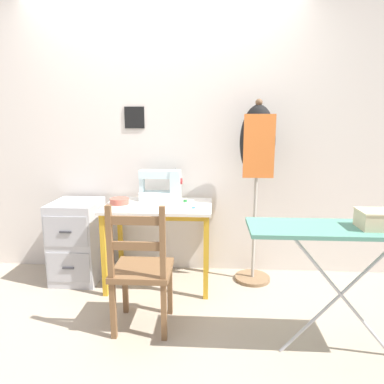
{
  "coord_description": "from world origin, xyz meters",
  "views": [
    {
      "loc": [
        0.46,
        -2.55,
        1.43
      ],
      "look_at": [
        0.29,
        0.26,
        0.85
      ],
      "focal_mm": 32.0,
      "sensor_mm": 36.0,
      "label": 1
    }
  ],
  "objects_px": {
    "thread_spool_mid_table": "(192,202)",
    "filing_cabinet": "(78,241)",
    "wooden_chair": "(141,270)",
    "dress_form": "(257,153)",
    "sewing_machine": "(163,186)",
    "ironing_board": "(346,234)",
    "fabric_bowl": "(119,201)",
    "scissors": "(196,208)",
    "storage_box": "(376,219)",
    "thread_spool_near_machine": "(185,201)"
  },
  "relations": [
    {
      "from": "thread_spool_near_machine",
      "to": "ironing_board",
      "type": "relative_size",
      "value": 0.04
    },
    {
      "from": "thread_spool_near_machine",
      "to": "ironing_board",
      "type": "xyz_separation_m",
      "value": [
        1.02,
        -0.99,
        0.04
      ]
    },
    {
      "from": "wooden_chair",
      "to": "storage_box",
      "type": "relative_size",
      "value": 4.79
    },
    {
      "from": "sewing_machine",
      "to": "ironing_board",
      "type": "height_order",
      "value": "sewing_machine"
    },
    {
      "from": "wooden_chair",
      "to": "thread_spool_near_machine",
      "type": "bearing_deg",
      "value": 72.9
    },
    {
      "from": "fabric_bowl",
      "to": "filing_cabinet",
      "type": "distance_m",
      "value": 0.58
    },
    {
      "from": "wooden_chair",
      "to": "ironing_board",
      "type": "xyz_separation_m",
      "value": [
        1.26,
        -0.2,
        0.35
      ]
    },
    {
      "from": "sewing_machine",
      "to": "filing_cabinet",
      "type": "xyz_separation_m",
      "value": [
        -0.77,
        -0.11,
        -0.49
      ]
    },
    {
      "from": "thread_spool_near_machine",
      "to": "filing_cabinet",
      "type": "xyz_separation_m",
      "value": [
        -0.99,
        -0.04,
        -0.38
      ]
    },
    {
      "from": "fabric_bowl",
      "to": "thread_spool_mid_table",
      "type": "distance_m",
      "value": 0.63
    },
    {
      "from": "storage_box",
      "to": "fabric_bowl",
      "type": "bearing_deg",
      "value": 152.5
    },
    {
      "from": "filing_cabinet",
      "to": "dress_form",
      "type": "height_order",
      "value": "dress_form"
    },
    {
      "from": "thread_spool_mid_table",
      "to": "storage_box",
      "type": "relative_size",
      "value": 0.23
    },
    {
      "from": "sewing_machine",
      "to": "wooden_chair",
      "type": "height_order",
      "value": "sewing_machine"
    },
    {
      "from": "ironing_board",
      "to": "fabric_bowl",
      "type": "bearing_deg",
      "value": 150.81
    },
    {
      "from": "filing_cabinet",
      "to": "ironing_board",
      "type": "relative_size",
      "value": 0.64
    },
    {
      "from": "storage_box",
      "to": "wooden_chair",
      "type": "bearing_deg",
      "value": 171.13
    },
    {
      "from": "sewing_machine",
      "to": "storage_box",
      "type": "bearing_deg",
      "value": -37.84
    },
    {
      "from": "fabric_bowl",
      "to": "sewing_machine",
      "type": "bearing_deg",
      "value": 25.49
    },
    {
      "from": "ironing_board",
      "to": "thread_spool_near_machine",
      "type": "bearing_deg",
      "value": 135.98
    },
    {
      "from": "storage_box",
      "to": "thread_spool_near_machine",
      "type": "bearing_deg",
      "value": 139.36
    },
    {
      "from": "ironing_board",
      "to": "wooden_chair",
      "type": "bearing_deg",
      "value": 170.83
    },
    {
      "from": "scissors",
      "to": "filing_cabinet",
      "type": "distance_m",
      "value": 1.17
    },
    {
      "from": "storage_box",
      "to": "dress_form",
      "type": "bearing_deg",
      "value": 118.53
    },
    {
      "from": "filing_cabinet",
      "to": "dress_form",
      "type": "relative_size",
      "value": 0.45
    },
    {
      "from": "scissors",
      "to": "wooden_chair",
      "type": "distance_m",
      "value": 0.73
    },
    {
      "from": "filing_cabinet",
      "to": "storage_box",
      "type": "height_order",
      "value": "storage_box"
    },
    {
      "from": "fabric_bowl",
      "to": "scissors",
      "type": "distance_m",
      "value": 0.68
    },
    {
      "from": "thread_spool_near_machine",
      "to": "wooden_chair",
      "type": "xyz_separation_m",
      "value": [
        -0.24,
        -0.78,
        -0.31
      ]
    },
    {
      "from": "thread_spool_mid_table",
      "to": "filing_cabinet",
      "type": "relative_size",
      "value": 0.06
    },
    {
      "from": "thread_spool_near_machine",
      "to": "storage_box",
      "type": "relative_size",
      "value": 0.23
    },
    {
      "from": "dress_form",
      "to": "ironing_board",
      "type": "distance_m",
      "value": 1.15
    },
    {
      "from": "scissors",
      "to": "dress_form",
      "type": "relative_size",
      "value": 0.08
    },
    {
      "from": "ironing_board",
      "to": "filing_cabinet",
      "type": "bearing_deg",
      "value": 154.8
    },
    {
      "from": "wooden_chair",
      "to": "filing_cabinet",
      "type": "xyz_separation_m",
      "value": [
        -0.74,
        0.74,
        -0.07
      ]
    },
    {
      "from": "filing_cabinet",
      "to": "scissors",
      "type": "bearing_deg",
      "value": -8.92
    },
    {
      "from": "sewing_machine",
      "to": "thread_spool_mid_table",
      "type": "height_order",
      "value": "sewing_machine"
    },
    {
      "from": "thread_spool_mid_table",
      "to": "filing_cabinet",
      "type": "xyz_separation_m",
      "value": [
        -1.05,
        0.03,
        -0.38
      ]
    },
    {
      "from": "dress_form",
      "to": "storage_box",
      "type": "xyz_separation_m",
      "value": [
        0.55,
        -1.02,
        -0.28
      ]
    },
    {
      "from": "wooden_chair",
      "to": "dress_form",
      "type": "bearing_deg",
      "value": 42.94
    },
    {
      "from": "wooden_chair",
      "to": "filing_cabinet",
      "type": "bearing_deg",
      "value": 135.12
    },
    {
      "from": "thread_spool_near_machine",
      "to": "wooden_chair",
      "type": "distance_m",
      "value": 0.88
    },
    {
      "from": "sewing_machine",
      "to": "filing_cabinet",
      "type": "distance_m",
      "value": 0.93
    },
    {
      "from": "sewing_machine",
      "to": "scissors",
      "type": "distance_m",
      "value": 0.45
    },
    {
      "from": "scissors",
      "to": "dress_form",
      "type": "bearing_deg",
      "value": 24.28
    },
    {
      "from": "wooden_chair",
      "to": "ironing_board",
      "type": "height_order",
      "value": "wooden_chair"
    },
    {
      "from": "scissors",
      "to": "wooden_chair",
      "type": "bearing_deg",
      "value": -121.56
    },
    {
      "from": "fabric_bowl",
      "to": "wooden_chair",
      "type": "distance_m",
      "value": 0.82
    },
    {
      "from": "wooden_chair",
      "to": "ironing_board",
      "type": "bearing_deg",
      "value": -9.17
    },
    {
      "from": "sewing_machine",
      "to": "filing_cabinet",
      "type": "height_order",
      "value": "sewing_machine"
    }
  ]
}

